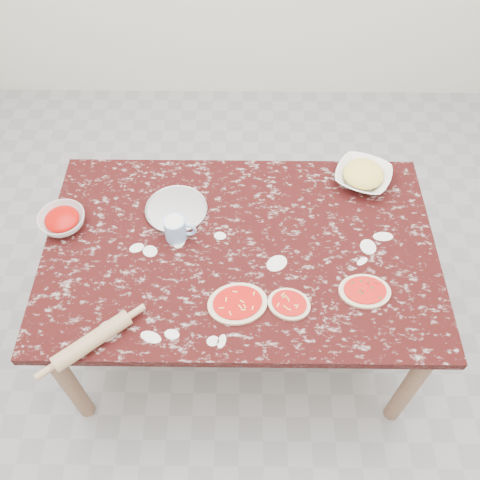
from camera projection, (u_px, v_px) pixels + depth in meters
name	position (u px, v px, depth m)	size (l,w,h in m)	color
ground	(240.00, 331.00, 2.70)	(4.00, 4.00, 0.00)	gray
worktable	(240.00, 259.00, 2.17)	(1.60, 1.00, 0.75)	black
pizza_tray	(176.00, 210.00, 2.22)	(0.26, 0.26, 0.01)	#B2B2B7
sauce_bowl	(63.00, 221.00, 2.15)	(0.19, 0.19, 0.06)	white
cheese_bowl	(363.00, 177.00, 2.30)	(0.24, 0.24, 0.06)	white
flour_mug	(176.00, 229.00, 2.09)	(0.13, 0.09, 0.10)	#8DB8E8
pizza_left	(238.00, 303.00, 1.94)	(0.26, 0.22, 0.02)	beige
pizza_mid	(289.00, 304.00, 1.94)	(0.19, 0.18, 0.02)	beige
pizza_right	(365.00, 291.00, 1.97)	(0.20, 0.15, 0.02)	beige
rolling_pin	(92.00, 341.00, 1.82)	(0.06, 0.06, 0.30)	tan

